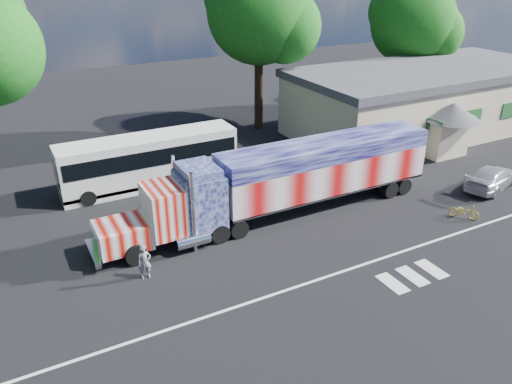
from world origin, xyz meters
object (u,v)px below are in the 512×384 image
coach_bus (150,160)px  tree_ne_a (261,12)px  woman (145,262)px  bicycle (464,211)px  tree_far_ne (414,23)px  semi_truck (288,179)px  parked_car (492,178)px

coach_bus → tree_ne_a: 15.69m
woman → coach_bus: bearing=76.1°
bicycle → tree_far_ne: (13.92, 19.58, 7.24)m
semi_truck → tree_far_ne: bearing=33.0°
semi_truck → tree_ne_a: tree_ne_a is taller
semi_truck → woman: semi_truck is taller
semi_truck → parked_car: bearing=-13.0°
parked_car → tree_far_ne: 20.95m
coach_bus → woman: bearing=-108.7°
semi_truck → bicycle: size_ratio=12.30×
woman → tree_ne_a: size_ratio=0.12×
coach_bus → bicycle: (14.01, -12.63, -1.25)m
coach_bus → parked_car: 21.59m
tree_far_ne → semi_truck: bearing=-147.0°
semi_truck → parked_car: semi_truck is taller
semi_truck → bicycle: (8.41, -5.10, -1.76)m
coach_bus → tree_ne_a: bearing=30.9°
parked_car → woman: bearing=72.2°
tree_far_ne → coach_bus: bearing=-166.0°
parked_car → tree_far_ne: (9.13, 17.52, 6.98)m
coach_bus → parked_car: (18.80, -10.57, -0.98)m
coach_bus → semi_truck: bearing=-53.4°
tree_ne_a → semi_truck: bearing=-112.9°
tree_ne_a → coach_bus: bearing=-149.1°
bicycle → tree_ne_a: 21.70m
parked_car → bicycle: bearing=97.4°
tree_far_ne → parked_car: bearing=-117.5°
semi_truck → woman: (-8.95, -2.31, -1.36)m
parked_car → semi_truck: bearing=61.1°
woman → bicycle: 17.58m
semi_truck → coach_bus: bearing=126.6°
semi_truck → parked_car: size_ratio=4.17×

